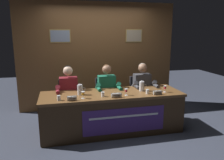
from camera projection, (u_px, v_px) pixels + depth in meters
ground_plane at (112, 130)px, 4.39m from camera, size 12.00×12.00×0.00m
wall_back_panelled at (98, 56)px, 5.53m from camera, size 3.87×0.14×2.60m
conference_table at (113, 107)px, 4.18m from camera, size 2.67×0.85×0.76m
chair_left at (69, 102)px, 4.69m from camera, size 0.44×0.45×0.91m
panelist_left at (69, 92)px, 4.45m from camera, size 0.51×0.48×1.24m
nameplate_left at (72, 98)px, 3.74m from camera, size 0.16×0.06×0.08m
juice_glass_left at (83, 94)px, 3.86m from camera, size 0.06×0.06×0.12m
water_cup_left at (59, 98)px, 3.76m from camera, size 0.06×0.06×0.08m
chair_center at (106, 99)px, 4.87m from camera, size 0.44×0.45×0.91m
panelist_center at (107, 89)px, 4.62m from camera, size 0.51×0.48×1.24m
nameplate_center at (117, 95)px, 3.92m from camera, size 0.18×0.06×0.08m
juice_glass_center at (126, 91)px, 4.04m from camera, size 0.06×0.06×0.12m
water_cup_center at (103, 94)px, 3.98m from camera, size 0.06×0.06×0.08m
chair_right at (140, 97)px, 5.05m from camera, size 0.44×0.45×0.91m
panelist_right at (143, 87)px, 4.80m from camera, size 0.51×0.48×1.24m
nameplate_right at (158, 93)px, 4.10m from camera, size 0.17×0.06×0.08m
juice_glass_right at (165, 88)px, 4.26m from camera, size 0.06×0.06×0.12m
water_cup_right at (147, 92)px, 4.16m from camera, size 0.06×0.06×0.08m
water_pitcher_left_side at (80, 90)px, 4.09m from camera, size 0.15×0.10×0.21m
water_pitcher_right_side at (142, 86)px, 4.35m from camera, size 0.15×0.10×0.21m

